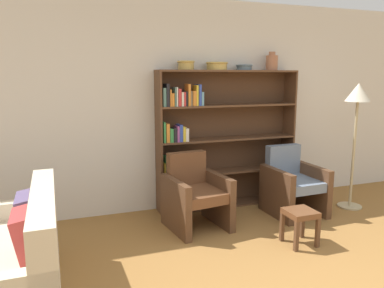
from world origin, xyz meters
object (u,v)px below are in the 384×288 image
at_px(bowl_brass, 244,67).
at_px(vase_tall, 272,62).
at_px(bookshelf, 213,142).
at_px(armchair_leather, 195,195).
at_px(footstool, 300,218).
at_px(bowl_olive, 217,66).
at_px(armchair_cushioned, 292,184).
at_px(floor_lamp, 357,104).
at_px(bowl_terracotta, 186,65).
at_px(couch, 8,267).

distance_m(bowl_brass, vase_tall, 0.42).
xyz_separation_m(bookshelf, armchair_leather, (-0.48, -0.59, -0.51)).
bearing_deg(bowl_brass, footstool, -91.02).
distance_m(bowl_olive, bowl_brass, 0.40).
xyz_separation_m(bookshelf, bowl_olive, (0.03, -0.02, 1.00)).
xyz_separation_m(bowl_olive, armchair_cushioned, (0.84, -0.57, -1.51)).
distance_m(bookshelf, armchair_leather, 0.91).
bearing_deg(footstool, bowl_olive, 104.87).
distance_m(bowl_olive, armchair_leather, 1.69).
xyz_separation_m(vase_tall, floor_lamp, (0.91, -0.65, -0.54)).
xyz_separation_m(armchair_leather, armchair_cushioned, (1.35, 0.00, 0.00)).
height_order(bowl_olive, floor_lamp, bowl_olive).
relative_size(bowl_terracotta, armchair_cushioned, 0.26).
bearing_deg(bowl_terracotta, armchair_cushioned, -24.25).
xyz_separation_m(couch, floor_lamp, (4.13, 0.88, 1.10)).
height_order(bowl_terracotta, bowl_brass, bowl_terracotta).
height_order(armchair_cushioned, floor_lamp, floor_lamp).
bearing_deg(bowl_brass, armchair_leather, -147.74).
height_order(couch, armchair_cushioned, couch).
distance_m(vase_tall, floor_lamp, 1.24).
relative_size(bowl_olive, armchair_cushioned, 0.33).
relative_size(bowl_terracotta, vase_tall, 0.91).
xyz_separation_m(bowl_olive, floor_lamp, (1.72, -0.65, -0.49)).
bearing_deg(bookshelf, armchair_leather, -129.13).
relative_size(vase_tall, floor_lamp, 0.15).
bearing_deg(footstool, bowl_terracotta, 119.57).
bearing_deg(bowl_terracotta, footstool, -60.43).
bearing_deg(bowl_olive, bookshelf, 148.83).
distance_m(armchair_cushioned, footstool, 0.96).
bearing_deg(bowl_olive, armchair_leather, -131.63).
bearing_deg(footstool, armchair_cushioned, 60.46).
xyz_separation_m(bowl_brass, vase_tall, (0.42, 0.00, 0.07)).
height_order(armchair_leather, floor_lamp, floor_lamp).
relative_size(armchair_leather, armchair_cushioned, 1.00).
bearing_deg(armchair_cushioned, footstool, 58.60).
relative_size(bowl_olive, armchair_leather, 0.33).
xyz_separation_m(couch, armchair_leather, (1.90, 0.96, 0.08)).
height_order(bookshelf, bowl_olive, bowl_olive).
bearing_deg(vase_tall, armchair_cushioned, -87.38).
relative_size(bookshelf, bowl_terracotta, 8.67).
bearing_deg(couch, armchair_leather, -64.17).
xyz_separation_m(armchair_cushioned, floor_lamp, (0.88, -0.09, 1.02)).
relative_size(armchair_leather, floor_lamp, 0.51).
bearing_deg(bowl_terracotta, floor_lamp, -16.95).
distance_m(bowl_terracotta, floor_lamp, 2.30).
bearing_deg(vase_tall, bowl_olive, 180.00).
relative_size(couch, floor_lamp, 0.93).
height_order(bowl_brass, vase_tall, vase_tall).
relative_size(bowl_brass, floor_lamp, 0.13).
relative_size(bookshelf, armchair_cushioned, 2.25).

